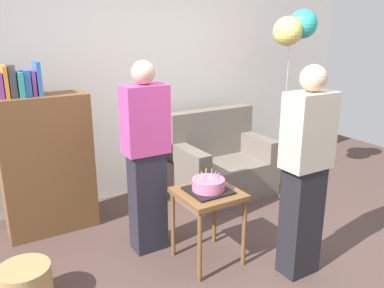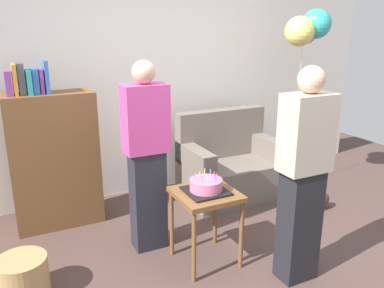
% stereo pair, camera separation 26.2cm
% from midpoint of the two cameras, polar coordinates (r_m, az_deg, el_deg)
% --- Properties ---
extents(ground_plane, '(8.00, 8.00, 0.00)m').
position_cam_midpoint_polar(ground_plane, '(3.30, 10.63, -18.41)').
color(ground_plane, '#4C3833').
extents(wall_back, '(6.00, 0.10, 2.70)m').
position_cam_midpoint_polar(wall_back, '(4.53, -4.23, 9.94)').
color(wall_back, silver).
rests_on(wall_back, ground_plane).
extents(couch, '(1.10, 0.70, 0.96)m').
position_cam_midpoint_polar(couch, '(4.55, 7.07, -3.21)').
color(couch, '#6B6056').
rests_on(couch, ground_plane).
extents(bookshelf, '(0.80, 0.36, 1.59)m').
position_cam_midpoint_polar(bookshelf, '(3.92, -17.59, -1.95)').
color(bookshelf, brown).
rests_on(bookshelf, ground_plane).
extents(side_table, '(0.48, 0.48, 0.62)m').
position_cam_midpoint_polar(side_table, '(3.18, 4.40, -8.56)').
color(side_table, brown).
rests_on(side_table, ground_plane).
extents(birthday_cake, '(0.32, 0.32, 0.17)m').
position_cam_midpoint_polar(birthday_cake, '(3.12, 4.46, -6.13)').
color(birthday_cake, black).
rests_on(birthday_cake, side_table).
extents(person_blowing_candles, '(0.36, 0.22, 1.63)m').
position_cam_midpoint_polar(person_blowing_candles, '(3.29, -4.33, -1.91)').
color(person_blowing_candles, '#23232D').
rests_on(person_blowing_candles, ground_plane).
extents(person_holding_cake, '(0.36, 0.22, 1.63)m').
position_cam_midpoint_polar(person_holding_cake, '(3.01, 18.22, -4.57)').
color(person_holding_cake, black).
rests_on(person_holding_cake, ground_plane).
extents(wicker_basket, '(0.36, 0.36, 0.30)m').
position_cam_midpoint_polar(wicker_basket, '(3.17, -21.05, -17.62)').
color(wicker_basket, '#A88451').
rests_on(wicker_basket, ground_plane).
extents(handbag, '(0.28, 0.14, 0.20)m').
position_cam_midpoint_polar(handbag, '(4.47, 19.48, -7.78)').
color(handbag, '#473328').
rests_on(handbag, ground_plane).
extents(balloon_bunch, '(0.55, 0.45, 2.06)m').
position_cam_midpoint_polar(balloon_bunch, '(4.63, 17.91, 15.53)').
color(balloon_bunch, silver).
rests_on(balloon_bunch, ground_plane).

